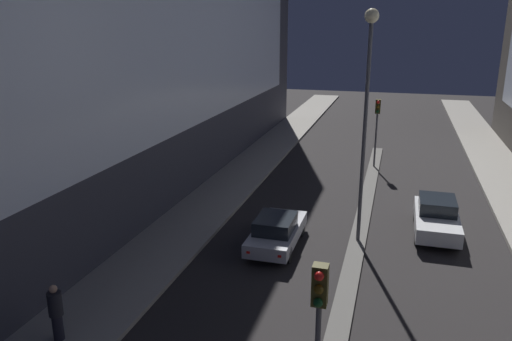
% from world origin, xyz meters
% --- Properties ---
extents(median_strip, '(0.72, 31.70, 0.10)m').
position_xyz_m(median_strip, '(0.00, 16.85, 0.05)').
color(median_strip, '#56544F').
rests_on(median_strip, ground).
extents(traffic_light_near, '(0.32, 0.42, 4.41)m').
position_xyz_m(traffic_light_near, '(0.00, 4.00, 3.35)').
color(traffic_light_near, '#4C4C51').
rests_on(traffic_light_near, median_strip).
extents(traffic_light_mid, '(0.32, 0.42, 4.41)m').
position_xyz_m(traffic_light_mid, '(0.00, 27.52, 3.35)').
color(traffic_light_mid, '#4C4C51').
rests_on(traffic_light_mid, median_strip).
extents(street_lamp, '(0.56, 0.56, 9.62)m').
position_xyz_m(street_lamp, '(0.00, 15.43, 6.75)').
color(street_lamp, '#4C4C51').
rests_on(street_lamp, median_strip).
extents(car_left_lane, '(1.79, 4.35, 1.45)m').
position_xyz_m(car_left_lane, '(-3.30, 13.95, 0.73)').
color(car_left_lane, '#B2B2B7').
rests_on(car_left_lane, ground).
extents(car_right_lane, '(1.85, 4.44, 1.58)m').
position_xyz_m(car_right_lane, '(3.30, 17.38, 0.79)').
color(car_right_lane, silver).
rests_on(car_right_lane, ground).
extents(pedestrian_on_left_sidewalk, '(0.42, 0.42, 1.79)m').
position_xyz_m(pedestrian_on_left_sidewalk, '(-7.90, 5.65, 1.10)').
color(pedestrian_on_left_sidewalk, black).
rests_on(pedestrian_on_left_sidewalk, sidewalk_left).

